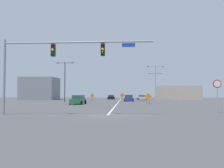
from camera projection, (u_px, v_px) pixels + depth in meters
name	position (u px, v px, depth m)	size (l,w,h in m)	color
ground	(108.00, 115.00, 18.95)	(159.76, 159.76, 0.00)	#444447
road_centre_stripe	(120.00, 100.00, 63.22)	(0.16, 88.76, 0.01)	white
traffic_signal_assembly	(55.00, 56.00, 19.41)	(12.83, 0.44, 6.44)	gray
stop_sign	(217.00, 90.00, 21.13)	(0.76, 0.07, 3.07)	gray
street_lamp_near_left	(155.00, 84.00, 72.54)	(4.29, 0.24, 8.21)	black
street_lamp_far_left	(65.00, 78.00, 47.29)	(3.54, 0.24, 8.26)	black
street_lamp_mid_right	(156.00, 80.00, 61.40)	(4.35, 0.24, 9.17)	gray
construction_sign_left_lane	(148.00, 97.00, 37.83)	(1.17, 0.25, 1.90)	orange
construction_sign_left_shoulder	(92.00, 96.00, 57.96)	(1.23, 0.13, 1.84)	orange
construction_sign_median_far	(122.00, 96.00, 55.90)	(1.14, 0.09, 1.92)	orange
car_black_passing	(111.00, 97.00, 69.09)	(2.32, 4.42, 1.32)	black
car_blue_mid	(129.00, 98.00, 52.80)	(2.21, 4.27, 1.47)	#1E389E
car_green_approaching	(78.00, 100.00, 38.11)	(2.19, 4.34, 1.50)	#196B38
car_silver_far	(142.00, 98.00, 61.95)	(2.24, 4.15, 1.34)	#B7BABF
roadside_building_east	(177.00, 93.00, 67.66)	(11.86, 8.88, 3.95)	#B2A893
roadside_building_west	(40.00, 89.00, 65.83)	(9.51, 8.11, 6.32)	gray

